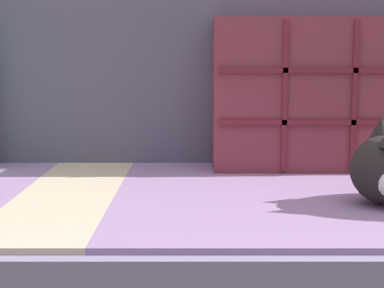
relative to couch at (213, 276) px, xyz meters
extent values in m
cube|color=slate|center=(0.00, 0.00, 0.08)|extent=(1.94, 0.83, 0.21)
cube|color=tan|center=(-0.28, -0.02, 0.18)|extent=(0.19, 0.74, 0.01)
cube|color=gray|center=(-0.09, -0.02, 0.18)|extent=(0.19, 0.74, 0.01)
cube|color=gray|center=(0.09, -0.02, 0.18)|extent=(0.19, 0.74, 0.01)
cube|color=gray|center=(0.28, -0.02, 0.18)|extent=(0.19, 0.74, 0.01)
cube|color=#514C60|center=(0.00, 0.35, 0.44)|extent=(1.94, 0.14, 0.50)
cube|color=brown|center=(0.24, 0.21, 0.36)|extent=(0.47, 0.13, 0.35)
cube|color=maroon|center=(0.24, 0.14, 0.31)|extent=(0.45, 0.01, 0.01)
cube|color=maroon|center=(0.17, 0.14, 0.36)|extent=(0.01, 0.01, 0.34)
cube|color=maroon|center=(0.24, 0.14, 0.42)|extent=(0.45, 0.01, 0.01)
cube|color=maroon|center=(0.32, 0.14, 0.36)|extent=(0.01, 0.01, 0.34)
cone|color=black|center=(0.30, -0.11, 0.32)|extent=(0.05, 0.05, 0.05)
camera|label=1|loc=(-0.04, -1.17, 0.45)|focal=55.00mm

